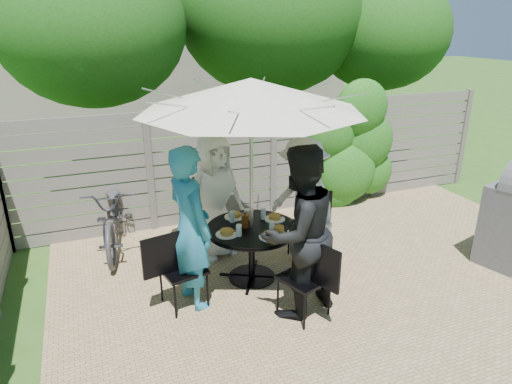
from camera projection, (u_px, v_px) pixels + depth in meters
name	position (u px, v px, depth m)	size (l,w,h in m)	color
backyard_envelope	(178.00, 37.00, 13.26)	(60.00, 60.00, 5.00)	#2C5219
patio_table	(252.00, 243.00, 5.58)	(1.35, 1.35, 0.72)	black
umbrella	(251.00, 95.00, 4.95)	(3.16, 3.16, 2.48)	silver
chair_back	(211.00, 231.00, 6.38)	(0.57, 0.74, 0.97)	black
person_back	(215.00, 197.00, 6.08)	(0.83, 0.54, 1.70)	white
chair_left	(183.00, 284.00, 5.12)	(0.71, 0.54, 0.94)	black
person_left	(190.00, 228.00, 4.96)	(0.68, 0.45, 1.87)	teal
chair_front	(305.00, 293.00, 4.94)	(0.59, 0.73, 0.95)	black
person_front	(298.00, 233.00, 4.80)	(0.93, 0.73, 1.92)	black
chair_right	(308.00, 239.00, 6.21)	(0.67, 0.52, 0.88)	black
person_right	(303.00, 201.00, 5.93)	(1.10, 0.63, 1.71)	silver
plate_back	(235.00, 216.00, 5.77)	(0.26, 0.26, 0.06)	white
plate_left	(227.00, 233.00, 5.30)	(0.26, 0.26, 0.06)	white
plate_front	(270.00, 236.00, 5.23)	(0.26, 0.26, 0.06)	white
plate_right	(275.00, 218.00, 5.70)	(0.26, 0.26, 0.06)	white
plate_extra	(279.00, 230.00, 5.38)	(0.24, 0.24, 0.06)	white
glass_back	(232.00, 217.00, 5.62)	(0.07, 0.07, 0.14)	silver
glass_left	(239.00, 230.00, 5.26)	(0.07, 0.07, 0.14)	silver
glass_front	(272.00, 227.00, 5.35)	(0.07, 0.07, 0.14)	silver
glass_right	(263.00, 214.00, 5.71)	(0.07, 0.07, 0.14)	silver
syrup_jug	(245.00, 221.00, 5.48)	(0.09, 0.09, 0.16)	#59280C
coffee_cup	(248.00, 215.00, 5.71)	(0.08, 0.08, 0.12)	#C6B293
bicycle	(115.00, 214.00, 6.40)	(0.67, 1.92, 1.01)	#333338
bbq_grill	(512.00, 217.00, 5.91)	(0.84, 0.73, 1.46)	#545358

